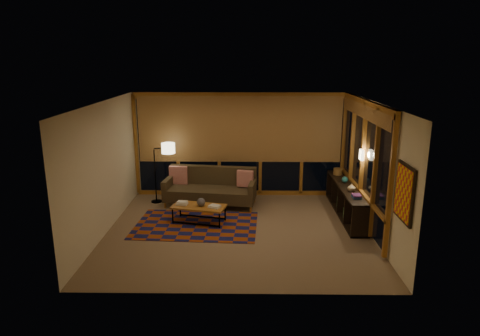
{
  "coord_description": "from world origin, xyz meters",
  "views": [
    {
      "loc": [
        0.16,
        -8.43,
        3.59
      ],
      "look_at": [
        0.03,
        0.52,
        1.23
      ],
      "focal_mm": 32.0,
      "sensor_mm": 36.0,
      "label": 1
    }
  ],
  "objects_px": {
    "floor_lamp": "(155,173)",
    "bookshelf": "(346,200)",
    "coffee_table": "(199,214)",
    "sofa": "(210,188)"
  },
  "relations": [
    {
      "from": "coffee_table",
      "to": "bookshelf",
      "type": "xyz_separation_m",
      "value": [
        3.36,
        0.56,
        0.15
      ]
    },
    {
      "from": "coffee_table",
      "to": "bookshelf",
      "type": "relative_size",
      "value": 0.42
    },
    {
      "from": "sofa",
      "to": "coffee_table",
      "type": "distance_m",
      "value": 1.18
    },
    {
      "from": "floor_lamp",
      "to": "bookshelf",
      "type": "bearing_deg",
      "value": -18.58
    },
    {
      "from": "bookshelf",
      "to": "floor_lamp",
      "type": "bearing_deg",
      "value": 169.98
    },
    {
      "from": "sofa",
      "to": "coffee_table",
      "type": "xyz_separation_m",
      "value": [
        -0.16,
        -1.14,
        -0.26
      ]
    },
    {
      "from": "floor_lamp",
      "to": "bookshelf",
      "type": "distance_m",
      "value": 4.68
    },
    {
      "from": "bookshelf",
      "to": "coffee_table",
      "type": "bearing_deg",
      "value": -170.57
    },
    {
      "from": "sofa",
      "to": "bookshelf",
      "type": "bearing_deg",
      "value": -2.87
    },
    {
      "from": "coffee_table",
      "to": "bookshelf",
      "type": "distance_m",
      "value": 3.41
    }
  ]
}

